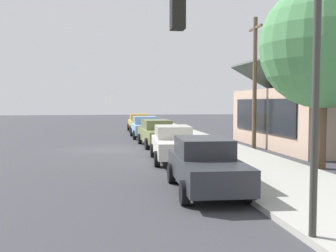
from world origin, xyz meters
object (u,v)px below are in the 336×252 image
at_px(car_ivory, 174,143).
at_px(car_skyblue, 145,127).
at_px(traffic_light_main, 262,58).
at_px(car_charcoal, 205,164).
at_px(car_mustard, 139,123).
at_px(car_olive, 157,133).
at_px(utility_pole_wooden, 255,80).
at_px(shade_tree, 323,46).
at_px(fire_hydrant_red, 171,134).

bearing_deg(car_ivory, car_skyblue, -176.21).
bearing_deg(traffic_light_main, car_charcoal, 177.89).
bearing_deg(car_mustard, car_ivory, -0.00).
height_order(car_mustard, car_olive, same).
xyz_separation_m(car_mustard, utility_pole_wooden, (14.10, 5.47, 3.11)).
relative_size(car_mustard, car_olive, 0.94).
xyz_separation_m(car_skyblue, shade_tree, (14.90, 5.63, 4.11)).
bearing_deg(car_mustard, traffic_light_main, -0.59).
distance_m(car_charcoal, shade_tree, 7.65).
bearing_deg(car_olive, traffic_light_main, -4.05).
height_order(car_skyblue, fire_hydrant_red, car_skyblue).
bearing_deg(fire_hydrant_red, car_olive, -23.02).
height_order(car_skyblue, car_olive, same).
xyz_separation_m(traffic_light_main, utility_pole_wooden, (-14.75, 5.66, 0.44)).
distance_m(car_skyblue, utility_pole_wooden, 10.20).
xyz_separation_m(car_olive, shade_tree, (9.09, 5.46, 4.11)).
relative_size(car_skyblue, utility_pole_wooden, 0.60).
bearing_deg(car_skyblue, utility_pole_wooden, 34.13).
xyz_separation_m(car_mustard, traffic_light_main, (28.85, -0.19, 2.68)).
bearing_deg(fire_hydrant_red, traffic_light_main, -4.72).
xyz_separation_m(car_ivory, utility_pole_wooden, (-3.95, 5.40, 3.11)).
relative_size(car_mustard, fire_hydrant_red, 6.63).
bearing_deg(car_ivory, shade_tree, 64.99).
height_order(car_ivory, traffic_light_main, traffic_light_main).
bearing_deg(car_olive, car_skyblue, 178.71).
relative_size(car_ivory, shade_tree, 0.63).
distance_m(car_ivory, car_charcoal, 6.15).
bearing_deg(car_skyblue, traffic_light_main, -0.87).
xyz_separation_m(car_charcoal, utility_pole_wooden, (-10.10, 5.49, 3.11)).
bearing_deg(utility_pole_wooden, shade_tree, 0.95).
xyz_separation_m(car_mustard, car_charcoal, (24.20, -0.02, -0.00)).
bearing_deg(traffic_light_main, car_skyblue, 179.65).
height_order(car_mustard, traffic_light_main, traffic_light_main).
distance_m(car_charcoal, traffic_light_main, 5.37).
bearing_deg(car_skyblue, car_olive, 1.18).
relative_size(car_ivory, car_charcoal, 1.01).
bearing_deg(shade_tree, car_skyblue, -159.28).
xyz_separation_m(car_olive, traffic_light_main, (16.93, -0.31, 2.67)).
relative_size(shade_tree, utility_pole_wooden, 0.99).
xyz_separation_m(utility_pole_wooden, fire_hydrant_red, (-5.35, -4.00, -3.43)).
bearing_deg(car_olive, car_charcoal, -3.65).
distance_m(shade_tree, traffic_light_main, 9.84).
distance_m(car_olive, fire_hydrant_red, 3.46).
height_order(car_olive, shade_tree, shade_tree).
height_order(car_charcoal, traffic_light_main, traffic_light_main).
relative_size(car_skyblue, traffic_light_main, 0.87).
bearing_deg(traffic_light_main, fire_hydrant_red, 175.28).
relative_size(car_mustard, traffic_light_main, 0.90).
relative_size(shade_tree, traffic_light_main, 1.43).
distance_m(car_mustard, car_olive, 11.92).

